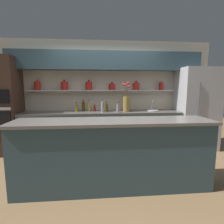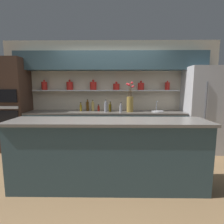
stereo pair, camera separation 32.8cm
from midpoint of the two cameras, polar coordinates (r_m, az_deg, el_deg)
The scene contains 15 objects.
ground_plane at distance 3.18m, azimuth 2.14°, elevation -19.79°, with size 12.00×12.00×0.00m, color olive.
back_wall_unit at distance 4.34m, azimuth 1.71°, elevation 8.94°, with size 5.20×0.44×2.60m.
back_counter_unit at distance 4.18m, azimuth 0.10°, elevation -6.13°, with size 3.64×0.62×0.92m.
island_counter at distance 2.63m, azimuth 2.40°, elevation -13.59°, with size 2.86×0.61×1.02m.
refrigerator at distance 4.62m, azimuth 29.68°, elevation 0.58°, with size 0.88×0.73×1.93m.
oven_tower at distance 4.62m, azimuth -27.74°, elevation 1.99°, with size 0.64×0.64×2.14m.
flower_vase at distance 4.06m, azimuth 8.21°, elevation 3.01°, with size 0.19×0.18×0.69m.
sink_fixture at distance 4.26m, azimuth 16.76°, elevation 0.45°, with size 0.28×0.28×0.25m.
bottle_spirit_0 at distance 3.99m, azimuth 0.30°, elevation 1.68°, with size 0.07×0.07×0.29m.
bottle_spirit_1 at distance 3.93m, azimuth 5.29°, elevation 1.17°, with size 0.06×0.06×0.23m.
bottle_oil_2 at distance 4.09m, azimuth 1.68°, elevation 1.46°, with size 0.06×0.06×0.24m.
bottle_sauce_3 at distance 4.17m, azimuth -2.18°, elevation 1.19°, with size 0.05×0.05×0.16m.
bottle_oil_4 at distance 4.20m, azimuth -7.98°, elevation 1.45°, with size 0.05×0.05×0.21m.
bottle_spirit_5 at distance 4.20m, azimuth -4.07°, elevation 1.85°, with size 0.07×0.07×0.27m.
bottle_spirit_6 at distance 4.21m, azimuth -5.81°, elevation 1.96°, with size 0.07×0.07×0.28m.
Camera 2 is at (0.09, -2.81, 1.49)m, focal length 28.00 mm.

